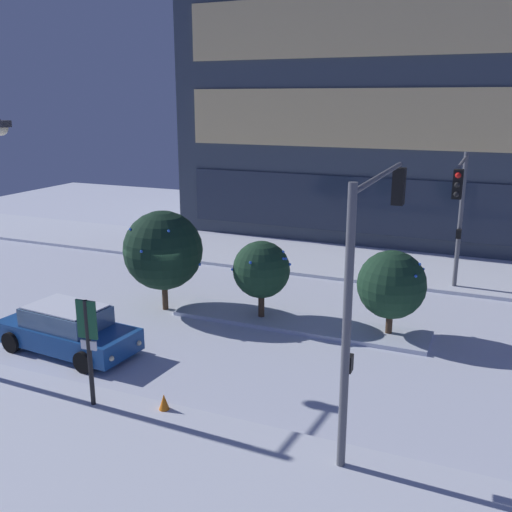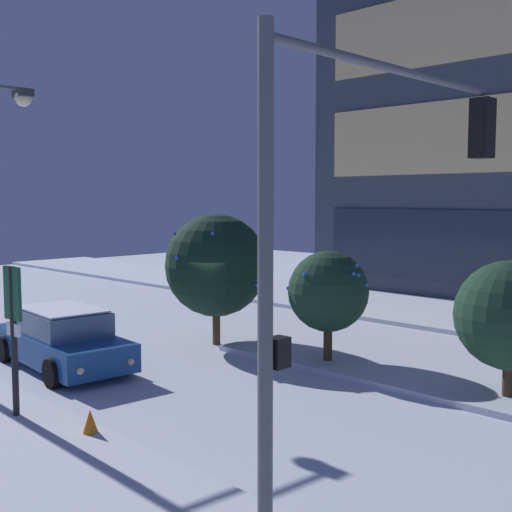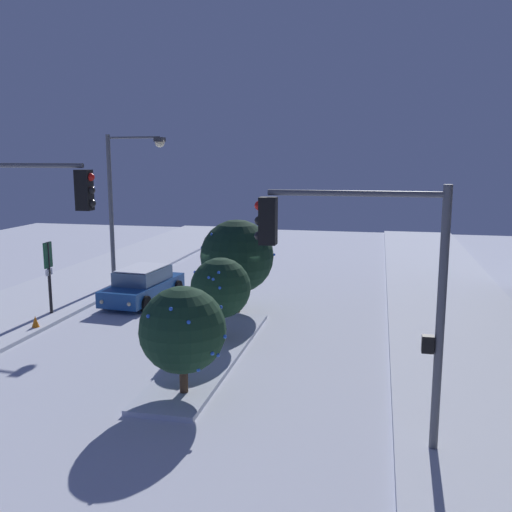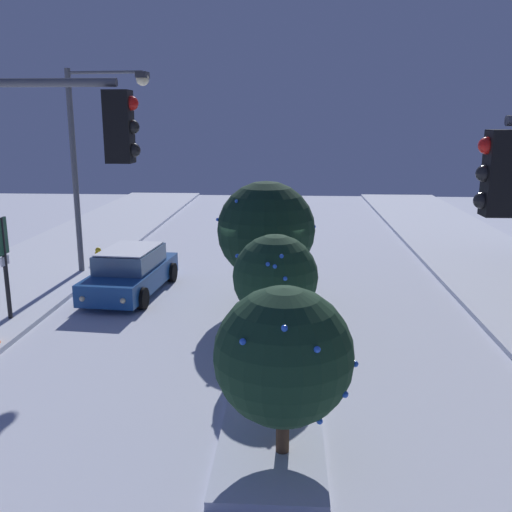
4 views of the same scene
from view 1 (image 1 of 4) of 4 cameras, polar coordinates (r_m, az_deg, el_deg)
name	(u,v)px [view 1 (image 1 of 4)]	position (r m, az deg, el deg)	size (l,w,h in m)	color
ground	(163,310)	(22.06, -9.20, -5.26)	(52.00, 52.00, 0.00)	silver
curb_strip_far	(253,253)	(29.35, -0.26, 0.29)	(52.00, 5.20, 0.14)	silver
median_strip	(298,323)	(20.41, 4.16, -6.61)	(9.00, 1.80, 0.14)	silver
car_near	(67,330)	(19.06, -18.11, -6.92)	(4.79, 2.33, 1.49)	#19478C
traffic_light_corner_near_right	(373,252)	(13.40, 11.43, 0.43)	(0.32, 5.67, 6.17)	#565960
traffic_light_corner_far_right	(460,203)	(23.08, 19.45, 4.96)	(0.32, 3.95, 5.65)	#565960
parking_info_sign	(88,341)	(15.00, -16.22, -8.02)	(0.55, 0.12, 2.94)	black
decorated_tree_median	(261,270)	(20.21, 0.54, -1.36)	(2.02, 2.02, 2.89)	#473323
decorated_tree_left_of_median	(392,285)	(19.30, 13.24, -2.77)	(2.25, 2.30, 2.95)	#473323
decorated_tree_right_of_median	(163,250)	(21.44, -9.16, 0.55)	(2.92, 2.98, 3.75)	#473323
construction_cone	(164,404)	(15.09, -9.06, -14.26)	(0.36, 0.36, 0.55)	orange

